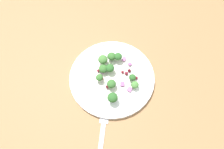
# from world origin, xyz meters

# --- Properties ---
(ground_plane) EXTENTS (1.80, 1.80, 0.02)m
(ground_plane) POSITION_xyz_m (0.00, 0.00, -0.01)
(ground_plane) COLOR olive
(plate) EXTENTS (0.25, 0.25, 0.02)m
(plate) POSITION_xyz_m (-0.02, 0.01, 0.01)
(plate) COLOR white
(plate) RESTS_ON ground_plane
(dressing_pool) EXTENTS (0.14, 0.14, 0.00)m
(dressing_pool) POSITION_xyz_m (-0.02, 0.01, 0.01)
(dressing_pool) COLOR white
(dressing_pool) RESTS_ON plate
(broccoli_floret_0) EXTENTS (0.03, 0.03, 0.03)m
(broccoli_floret_0) POSITION_xyz_m (-0.01, -0.05, 0.03)
(broccoli_floret_0) COLOR #ADD18E
(broccoli_floret_0) RESTS_ON plate
(broccoli_floret_1) EXTENTS (0.03, 0.03, 0.03)m
(broccoli_floret_1) POSITION_xyz_m (0.00, 0.03, 0.03)
(broccoli_floret_1) COLOR #9EC684
(broccoli_floret_1) RESTS_ON plate
(broccoli_floret_2) EXTENTS (0.02, 0.02, 0.02)m
(broccoli_floret_2) POSITION_xyz_m (-0.06, 0.06, 0.03)
(broccoli_floret_2) COLOR #8EB77A
(broccoli_floret_2) RESTS_ON plate
(broccoli_floret_3) EXTENTS (0.02, 0.02, 0.02)m
(broccoli_floret_3) POSITION_xyz_m (0.02, 0.00, 0.03)
(broccoli_floret_3) COLOR #ADD18E
(broccoli_floret_3) RESTS_ON plate
(broccoli_floret_4) EXTENTS (0.02, 0.02, 0.02)m
(broccoli_floret_4) POSITION_xyz_m (-0.06, 0.04, 0.03)
(broccoli_floret_4) COLOR #8EB77A
(broccoli_floret_4) RESTS_ON plate
(broccoli_floret_5) EXTENTS (0.03, 0.03, 0.03)m
(broccoli_floret_5) POSITION_xyz_m (-0.04, -0.05, 0.03)
(broccoli_floret_5) COLOR #ADD18E
(broccoli_floret_5) RESTS_ON plate
(broccoli_floret_6) EXTENTS (0.02, 0.02, 0.02)m
(broccoli_floret_6) POSITION_xyz_m (-0.06, -0.04, 0.03)
(broccoli_floret_6) COLOR #ADD18E
(broccoli_floret_6) RESTS_ON plate
(broccoli_floret_7) EXTENTS (0.03, 0.03, 0.03)m
(broccoli_floret_7) POSITION_xyz_m (0.02, 0.07, 0.03)
(broccoli_floret_7) COLOR #9EC684
(broccoli_floret_7) RESTS_ON plate
(broccoli_floret_8) EXTENTS (0.03, 0.03, 0.03)m
(broccoli_floret_8) POSITION_xyz_m (-0.00, -0.02, 0.03)
(broccoli_floret_8) COLOR #ADD18E
(broccoli_floret_8) RESTS_ON plate
(broccoli_floret_9) EXTENTS (0.02, 0.02, 0.02)m
(broccoli_floret_9) POSITION_xyz_m (-0.02, -0.01, 0.03)
(broccoli_floret_9) COLOR #ADD18E
(broccoli_floret_9) RESTS_ON plate
(cranberry_0) EXTENTS (0.01, 0.01, 0.01)m
(cranberry_0) POSITION_xyz_m (-0.07, 0.01, 0.02)
(cranberry_0) COLOR #4C0A14
(cranberry_0) RESTS_ON plate
(cranberry_1) EXTENTS (0.01, 0.01, 0.01)m
(cranberry_1) POSITION_xyz_m (0.01, 0.00, 0.02)
(cranberry_1) COLOR maroon
(cranberry_1) RESTS_ON plate
(cranberry_2) EXTENTS (0.01, 0.01, 0.01)m
(cranberry_2) POSITION_xyz_m (0.01, 0.03, 0.02)
(cranberry_2) COLOR #4C0A14
(cranberry_2) RESTS_ON plate
(cranberry_3) EXTENTS (0.01, 0.01, 0.01)m
(cranberry_3) POSITION_xyz_m (0.01, -0.03, 0.02)
(cranberry_3) COLOR maroon
(cranberry_3) RESTS_ON plate
(cranberry_4) EXTENTS (0.01, 0.01, 0.01)m
(cranberry_4) POSITION_xyz_m (-0.08, 0.04, 0.02)
(cranberry_4) COLOR maroon
(cranberry_4) RESTS_ON plate
(cranberry_5) EXTENTS (0.01, 0.01, 0.01)m
(cranberry_5) POSITION_xyz_m (-0.06, 0.02, 0.02)
(cranberry_5) COLOR maroon
(cranberry_5) RESTS_ON plate
(cranberry_6) EXTENTS (0.01, 0.01, 0.01)m
(cranberry_6) POSITION_xyz_m (-0.05, 0.01, 0.02)
(cranberry_6) COLOR maroon
(cranberry_6) RESTS_ON plate
(onion_bit_0) EXTENTS (0.02, 0.02, 0.00)m
(onion_bit_0) POSITION_xyz_m (-0.04, 0.06, 0.02)
(onion_bit_0) COLOR #A35B93
(onion_bit_0) RESTS_ON plate
(onion_bit_1) EXTENTS (0.02, 0.02, 0.01)m
(onion_bit_1) POSITION_xyz_m (-0.00, -0.02, 0.02)
(onion_bit_1) COLOR #A35B93
(onion_bit_1) RESTS_ON plate
(onion_bit_2) EXTENTS (0.02, 0.02, 0.00)m
(onion_bit_2) POSITION_xyz_m (-0.07, -0.03, 0.02)
(onion_bit_2) COLOR #A35B93
(onion_bit_2) RESTS_ON plate
(onion_bit_3) EXTENTS (0.02, 0.02, 0.01)m
(onion_bit_3) POSITION_xyz_m (-0.03, 0.04, 0.02)
(onion_bit_3) COLOR #934C84
(onion_bit_3) RESTS_ON plate
(onion_bit_4) EXTENTS (0.01, 0.01, 0.01)m
(onion_bit_4) POSITION_xyz_m (-0.08, -0.01, 0.02)
(onion_bit_4) COLOR #934C84
(onion_bit_4) RESTS_ON plate
(fork) EXTENTS (0.11, 0.17, 0.01)m
(fork) POSITION_xyz_m (0.09, 0.15, 0.00)
(fork) COLOR silver
(fork) RESTS_ON ground_plane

